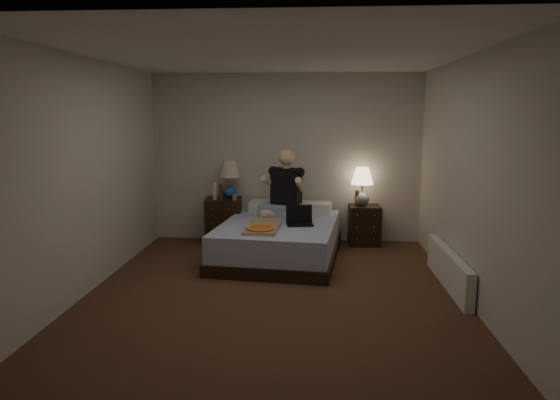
# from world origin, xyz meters

# --- Properties ---
(floor) EXTENTS (4.00, 4.50, 0.00)m
(floor) POSITION_xyz_m (0.00, 0.00, 0.00)
(floor) COLOR brown
(floor) RESTS_ON ground
(ceiling) EXTENTS (4.00, 4.50, 0.00)m
(ceiling) POSITION_xyz_m (0.00, 0.00, 2.50)
(ceiling) COLOR white
(ceiling) RESTS_ON ground
(wall_back) EXTENTS (4.00, 0.00, 2.50)m
(wall_back) POSITION_xyz_m (0.00, 2.25, 1.25)
(wall_back) COLOR silver
(wall_back) RESTS_ON ground
(wall_front) EXTENTS (4.00, 0.00, 2.50)m
(wall_front) POSITION_xyz_m (0.00, -2.25, 1.25)
(wall_front) COLOR silver
(wall_front) RESTS_ON ground
(wall_left) EXTENTS (0.00, 4.50, 2.50)m
(wall_left) POSITION_xyz_m (-2.00, 0.00, 1.25)
(wall_left) COLOR silver
(wall_left) RESTS_ON ground
(wall_right) EXTENTS (0.00, 4.50, 2.50)m
(wall_right) POSITION_xyz_m (2.00, 0.00, 1.25)
(wall_right) COLOR silver
(wall_right) RESTS_ON ground
(bed) EXTENTS (1.68, 2.11, 0.49)m
(bed) POSITION_xyz_m (-0.04, 1.25, 0.24)
(bed) COLOR #5F73BE
(bed) RESTS_ON floor
(nightstand_left) EXTENTS (0.57, 0.52, 0.68)m
(nightstand_left) POSITION_xyz_m (-0.91, 1.98, 0.34)
(nightstand_left) COLOR black
(nightstand_left) RESTS_ON floor
(nightstand_right) EXTENTS (0.46, 0.42, 0.58)m
(nightstand_right) POSITION_xyz_m (1.17, 2.05, 0.29)
(nightstand_right) COLOR black
(nightstand_right) RESTS_ON floor
(lamp_left) EXTENTS (0.38, 0.38, 0.56)m
(lamp_left) POSITION_xyz_m (-0.81, 2.00, 0.96)
(lamp_left) COLOR #264D8C
(lamp_left) RESTS_ON nightstand_left
(lamp_right) EXTENTS (0.36, 0.36, 0.56)m
(lamp_right) POSITION_xyz_m (1.12, 2.05, 0.86)
(lamp_right) COLOR gray
(lamp_right) RESTS_ON nightstand_right
(water_bottle) EXTENTS (0.07, 0.07, 0.25)m
(water_bottle) POSITION_xyz_m (-1.02, 1.90, 0.80)
(water_bottle) COLOR silver
(water_bottle) RESTS_ON nightstand_left
(soda_can) EXTENTS (0.07, 0.07, 0.10)m
(soda_can) POSITION_xyz_m (-0.72, 1.82, 0.73)
(soda_can) COLOR #A0A09C
(soda_can) RESTS_ON nightstand_left
(beer_bottle_left) EXTENTS (0.06, 0.06, 0.23)m
(beer_bottle_left) POSITION_xyz_m (-0.93, 1.87, 0.79)
(beer_bottle_left) COLOR #572B0C
(beer_bottle_left) RESTS_ON nightstand_left
(beer_bottle_right) EXTENTS (0.06, 0.06, 0.23)m
(beer_bottle_right) POSITION_xyz_m (1.05, 2.02, 0.70)
(beer_bottle_right) COLOR #5B2C0D
(beer_bottle_right) RESTS_ON nightstand_right
(person) EXTENTS (0.79, 0.71, 0.93)m
(person) POSITION_xyz_m (0.02, 1.69, 0.95)
(person) COLOR black
(person) RESTS_ON bed
(laptop) EXTENTS (0.37, 0.32, 0.24)m
(laptop) POSITION_xyz_m (0.24, 1.11, 0.61)
(laptop) COLOR black
(laptop) RESTS_ON bed
(pizza_box) EXTENTS (0.43, 0.78, 0.08)m
(pizza_box) POSITION_xyz_m (-0.23, 0.68, 0.53)
(pizza_box) COLOR tan
(pizza_box) RESTS_ON bed
(radiator) EXTENTS (0.10, 1.60, 0.40)m
(radiator) POSITION_xyz_m (1.93, 0.27, 0.20)
(radiator) COLOR white
(radiator) RESTS_ON floor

